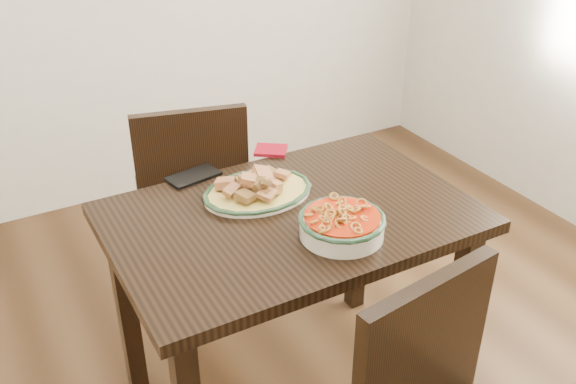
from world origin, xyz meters
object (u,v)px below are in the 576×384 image
dining_table (291,243)px  fish_plate (257,183)px  chair_far (192,192)px  smartphone (193,176)px  noodle_bowl (342,222)px

dining_table → fish_plate: fish_plate is taller
dining_table → chair_far: 0.70m
smartphone → chair_far: bearing=61.2°
fish_plate → noodle_bowl: 0.34m
fish_plate → smartphone: fish_plate is taller
noodle_bowl → chair_far: bearing=98.7°
fish_plate → smartphone: size_ratio=2.04×
chair_far → fish_plate: (0.03, -0.54, 0.30)m
dining_table → noodle_bowl: 0.25m
dining_table → chair_far: (-0.07, 0.68, -0.14)m
fish_plate → noodle_bowl: fish_plate is taller
chair_far → fish_plate: chair_far is taller
dining_table → chair_far: chair_far is taller
dining_table → fish_plate: (-0.04, 0.14, 0.16)m
dining_table → noodle_bowl: noodle_bowl is taller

